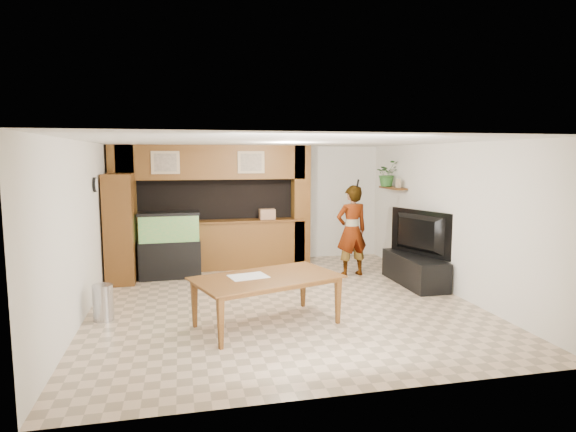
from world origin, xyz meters
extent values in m
plane|color=#C9AB8C|center=(0.00, 0.00, 0.00)|extent=(6.50, 6.50, 0.00)
plane|color=white|center=(0.00, 0.00, 2.60)|extent=(6.50, 6.50, 0.00)
plane|color=silver|center=(0.00, 3.25, 1.30)|extent=(6.00, 0.00, 6.00)
plane|color=silver|center=(-3.00, 0.00, 1.30)|extent=(0.00, 6.50, 6.50)
plane|color=silver|center=(3.00, 0.00, 1.30)|extent=(0.00, 6.50, 6.50)
cube|color=brown|center=(-0.90, 2.45, 0.50)|extent=(3.80, 0.35, 1.00)
cube|color=brown|center=(-0.90, 2.45, 1.02)|extent=(3.80, 0.43, 0.04)
cube|color=brown|center=(-0.90, 2.45, 2.25)|extent=(3.80, 0.35, 0.70)
cube|color=brown|center=(-2.70, 2.45, 1.30)|extent=(0.50, 0.35, 2.60)
cube|color=brown|center=(0.95, 2.45, 1.30)|extent=(0.35, 0.35, 2.60)
cube|color=black|center=(-0.90, 3.00, 1.45)|extent=(4.20, 0.45, 0.85)
cube|color=tan|center=(-1.85, 2.26, 2.25)|extent=(0.55, 0.03, 0.45)
cube|color=tan|center=(-1.85, 2.24, 2.25)|extent=(0.43, 0.01, 0.35)
cube|color=tan|center=(-0.15, 2.26, 2.25)|extent=(0.55, 0.03, 0.45)
cube|color=tan|center=(-0.15, 2.24, 2.25)|extent=(0.43, 0.01, 0.35)
cylinder|color=black|center=(-2.97, 1.00, 1.90)|extent=(0.04, 0.25, 0.25)
cylinder|color=white|center=(-2.94, 1.00, 1.90)|extent=(0.01, 0.21, 0.21)
cube|color=brown|center=(2.85, 1.95, 1.70)|extent=(0.25, 0.90, 0.04)
cube|color=brown|center=(-2.70, 1.85, 1.03)|extent=(0.51, 0.84, 2.05)
cylinder|color=#B2B2B7|center=(-2.71, -0.38, 0.27)|extent=(0.29, 0.29, 0.53)
cube|color=black|center=(-1.81, 1.95, 0.37)|extent=(1.17, 0.44, 0.73)
cube|color=#378944|center=(-1.81, 1.95, 0.99)|extent=(1.12, 0.41, 0.51)
cube|color=black|center=(-1.81, 1.95, 1.27)|extent=(1.17, 0.44, 0.06)
cube|color=black|center=(2.65, 0.48, 0.27)|extent=(0.59, 1.61, 0.54)
imported|color=black|center=(2.65, 0.48, 0.96)|extent=(0.67, 1.45, 0.84)
cube|color=tan|center=(2.85, 1.70, 1.81)|extent=(0.06, 0.14, 0.19)
imported|color=#2D6327|center=(2.82, 2.19, 2.00)|extent=(0.59, 0.54, 0.56)
imported|color=olive|center=(1.73, 1.38, 0.90)|extent=(0.71, 0.51, 1.81)
cylinder|color=black|center=(1.78, 1.22, 1.85)|extent=(0.04, 0.10, 0.16)
imported|color=brown|center=(-0.42, -1.13, 0.35)|extent=(2.25, 1.69, 0.70)
cube|color=silver|center=(-0.68, -1.04, 0.71)|extent=(0.59, 0.49, 0.01)
cube|color=#9D7355|center=(0.21, 2.45, 1.15)|extent=(0.33, 0.23, 0.22)
camera|label=1|loc=(-1.57, -7.56, 2.37)|focal=30.00mm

